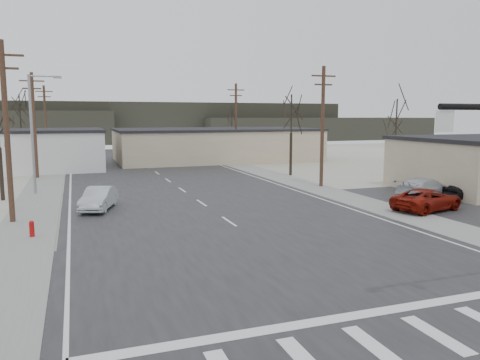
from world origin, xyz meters
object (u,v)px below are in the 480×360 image
at_px(sedan_crossing, 99,198).
at_px(car_parked_dark_a, 468,190).
at_px(car_parked_silver, 426,189).
at_px(car_parked_red, 427,200).
at_px(car_far_b, 120,154).
at_px(fire_hydrant, 32,229).
at_px(car_far_a, 130,153).
at_px(car_parked_dark_b, 473,183).

distance_m(sedan_crossing, car_parked_dark_a, 25.55).
relative_size(sedan_crossing, car_parked_silver, 0.83).
relative_size(car_parked_red, car_parked_dark_a, 1.24).
bearing_deg(car_far_b, sedan_crossing, -101.33).
bearing_deg(fire_hydrant, car_far_b, 79.05).
height_order(sedan_crossing, car_far_a, car_far_a).
bearing_deg(car_parked_red, car_parked_silver, -54.33).
bearing_deg(car_parked_red, sedan_crossing, 55.32).
distance_m(sedan_crossing, car_far_b, 36.38).
xyz_separation_m(car_parked_red, car_parked_dark_a, (5.60, 2.28, -0.01)).
xyz_separation_m(fire_hydrant, car_parked_red, (22.94, -1.19, 0.28)).
relative_size(fire_hydrant, car_parked_red, 0.17).
relative_size(sedan_crossing, car_far_a, 0.80).
xyz_separation_m(car_far_a, car_parked_dark_b, (21.96, -38.33, -0.10)).
height_order(sedan_crossing, car_parked_silver, car_parked_silver).
bearing_deg(car_parked_red, car_parked_dark_b, -75.96).
bearing_deg(car_parked_silver, car_parked_red, 123.34).
bearing_deg(car_far_b, fire_hydrant, -104.90).
distance_m(sedan_crossing, car_parked_silver, 22.61).
bearing_deg(car_parked_red, car_far_a, 3.14).
xyz_separation_m(sedan_crossing, car_far_b, (4.67, 36.08, 0.01)).
bearing_deg(car_parked_dark_a, sedan_crossing, 71.07).
distance_m(car_parked_red, car_parked_dark_b, 9.55).
distance_m(car_parked_dark_a, car_parked_silver, 3.00).
bearing_deg(car_parked_dark_b, car_parked_red, 99.45).
height_order(car_far_b, car_parked_silver, car_parked_silver).
bearing_deg(car_parked_silver, car_far_b, 7.05).
xyz_separation_m(sedan_crossing, car_parked_silver, (22.28, -3.85, 0.03)).
relative_size(car_far_a, car_far_b, 1.27).
height_order(fire_hydrant, car_parked_red, car_parked_red).
xyz_separation_m(car_far_b, car_parked_red, (14.80, -43.27, -0.04)).
relative_size(fire_hydrant, car_parked_dark_b, 0.21).
height_order(car_far_a, car_parked_red, car_far_a).
xyz_separation_m(car_far_a, car_parked_dark_a, (19.16, -40.60, -0.10)).
relative_size(fire_hydrant, car_parked_dark_a, 0.22).
distance_m(fire_hydrant, car_far_a, 42.73).
height_order(sedan_crossing, car_parked_dark_a, sedan_crossing).
xyz_separation_m(fire_hydrant, car_far_a, (9.39, 41.69, 0.37)).
distance_m(fire_hydrant, car_parked_silver, 25.83).
relative_size(car_far_a, car_parked_dark_a, 1.33).
xyz_separation_m(fire_hydrant, car_far_b, (8.14, 42.08, 0.32)).
relative_size(car_far_b, car_parked_dark_a, 1.05).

